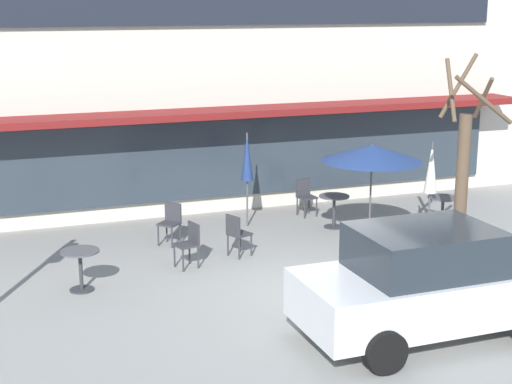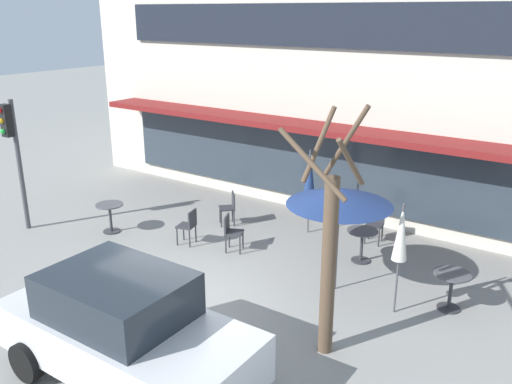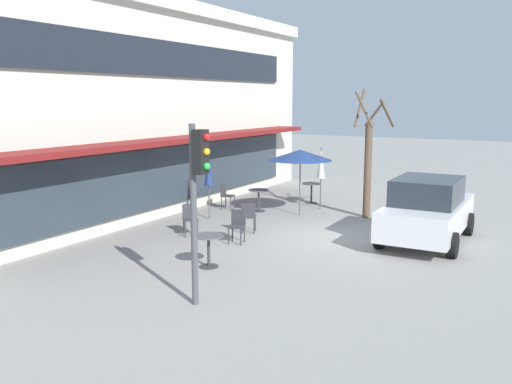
% 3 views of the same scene
% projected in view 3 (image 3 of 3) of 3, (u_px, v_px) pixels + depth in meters
% --- Properties ---
extents(ground_plane, '(80.00, 80.00, 0.00)m').
position_uv_depth(ground_plane, '(342.00, 236.00, 15.29)').
color(ground_plane, gray).
extents(building_facade, '(18.16, 9.10, 7.08)m').
position_uv_depth(building_facade, '(84.00, 107.00, 19.54)').
color(building_facade, beige).
rests_on(building_facade, ground).
extents(cafe_table_near_wall, '(0.70, 0.70, 0.76)m').
position_uv_depth(cafe_table_near_wall, '(311.00, 190.00, 20.08)').
color(cafe_table_near_wall, '#333338').
rests_on(cafe_table_near_wall, ground).
extents(cafe_table_streetside, '(0.70, 0.70, 0.76)m').
position_uv_depth(cafe_table_streetside, '(209.00, 246.00, 12.42)').
color(cafe_table_streetside, '#333338').
rests_on(cafe_table_streetside, ground).
extents(cafe_table_by_tree, '(0.70, 0.70, 0.76)m').
position_uv_depth(cafe_table_by_tree, '(259.00, 197.00, 18.61)').
color(cafe_table_by_tree, '#333338').
rests_on(cafe_table_by_tree, ground).
extents(patio_umbrella_green_folded, '(0.28, 0.28, 2.20)m').
position_uv_depth(patio_umbrella_green_folded, '(321.00, 163.00, 18.85)').
color(patio_umbrella_green_folded, '#4C4C51').
rests_on(patio_umbrella_green_folded, ground).
extents(patio_umbrella_cream_folded, '(2.10, 2.10, 2.20)m').
position_uv_depth(patio_umbrella_cream_folded, '(300.00, 155.00, 17.72)').
color(patio_umbrella_cream_folded, '#4C4C51').
rests_on(patio_umbrella_cream_folded, ground).
extents(patio_umbrella_corner_open, '(0.28, 0.28, 2.20)m').
position_uv_depth(patio_umbrella_corner_open, '(209.00, 169.00, 17.23)').
color(patio_umbrella_corner_open, '#4C4C51').
rests_on(patio_umbrella_corner_open, ground).
extents(cafe_chair_0, '(0.53, 0.53, 0.89)m').
position_uv_depth(cafe_chair_0, '(249.00, 215.00, 15.62)').
color(cafe_chair_0, '#333338').
rests_on(cafe_chair_0, ground).
extents(cafe_chair_1, '(0.49, 0.49, 0.89)m').
position_uv_depth(cafe_chair_1, '(237.00, 224.00, 14.56)').
color(cafe_chair_1, '#333338').
rests_on(cafe_chair_1, ground).
extents(cafe_chair_2, '(0.57, 0.57, 0.89)m').
position_uv_depth(cafe_chair_2, '(190.00, 217.00, 15.36)').
color(cafe_chair_2, '#333338').
rests_on(cafe_chair_2, ground).
extents(cafe_chair_3, '(0.46, 0.46, 0.89)m').
position_uv_depth(cafe_chair_3, '(226.00, 194.00, 19.04)').
color(cafe_chair_3, '#333338').
rests_on(cafe_chair_3, ground).
extents(parked_sedan, '(4.21, 2.04, 1.76)m').
position_uv_depth(parked_sedan, '(427.00, 210.00, 14.60)').
color(parked_sedan, silver).
rests_on(parked_sedan, ground).
extents(street_tree, '(1.20, 1.10, 4.16)m').
position_uv_depth(street_tree, '(368.00, 162.00, 17.47)').
color(street_tree, brown).
rests_on(street_tree, ground).
extents(traffic_light_pole, '(0.26, 0.44, 3.40)m').
position_uv_depth(traffic_light_pole, '(197.00, 185.00, 9.82)').
color(traffic_light_pole, '#47474C').
rests_on(traffic_light_pole, ground).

